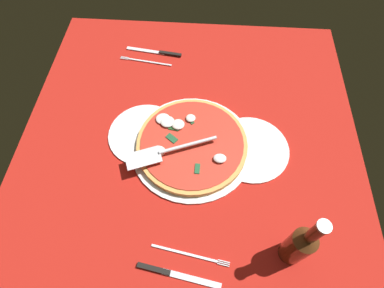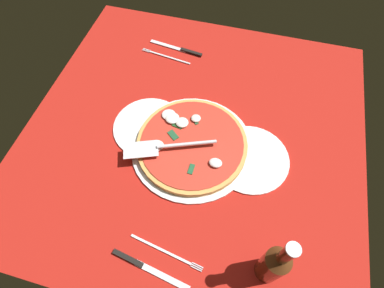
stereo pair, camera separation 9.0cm
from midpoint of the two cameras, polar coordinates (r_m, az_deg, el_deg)
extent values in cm
cube|color=#A91B13|center=(95.07, -3.06, 1.94)|extent=(103.42, 103.42, 0.80)
cylinder|color=silver|center=(91.27, -2.81, -0.73)|extent=(36.53, 36.53, 1.07)
cylinder|color=white|center=(91.73, 8.24, -1.17)|extent=(22.82, 22.82, 1.00)
cylinder|color=white|center=(95.47, -11.52, 1.61)|extent=(22.34, 22.34, 1.00)
cylinder|color=#D89A4D|center=(90.05, -2.85, -0.28)|extent=(32.89, 32.89, 1.76)
cylinder|color=red|center=(89.17, -2.88, 0.06)|extent=(30.53, 30.53, 0.30)
ellipsoid|color=white|center=(91.76, -5.48, 3.23)|extent=(3.92, 3.79, 1.28)
ellipsoid|color=white|center=(87.74, -9.27, -1.59)|extent=(4.10, 3.61, 1.36)
ellipsoid|color=white|center=(93.94, -8.22, 4.50)|extent=(4.41, 4.11, 1.00)
ellipsoid|color=white|center=(85.52, 2.27, -2.98)|extent=(3.72, 3.00, 1.37)
ellipsoid|color=silver|center=(93.20, -3.31, 4.69)|extent=(2.99, 2.93, 1.16)
ellipsoid|color=white|center=(92.96, -7.44, 3.98)|extent=(4.34, 4.22, 1.29)
cube|color=#224D29|center=(93.14, -3.10, 4.19)|extent=(2.62, 2.87, 0.30)
cube|color=#1B431C|center=(91.89, -6.25, 2.69)|extent=(3.39, 1.77, 0.30)
cube|color=#1D522E|center=(84.64, -2.03, -4.91)|extent=(1.49, 3.13, 0.30)
cube|color=#1F502E|center=(90.07, -6.67, 0.85)|extent=(3.93, 3.67, 0.30)
cube|color=silver|center=(86.49, -12.09, -2.83)|extent=(11.12, 8.54, 0.30)
cylinder|color=silver|center=(86.41, -3.45, -0.42)|extent=(16.33, 7.18, 1.00)
cube|color=white|center=(116.95, -9.80, 15.55)|extent=(20.71, 14.50, 0.60)
cube|color=silver|center=(114.88, -10.24, 14.78)|extent=(16.14, 2.86, 0.25)
cube|color=silver|center=(118.55, -14.72, 15.36)|extent=(3.00, 0.64, 0.25)
cube|color=silver|center=(118.26, -14.79, 15.21)|extent=(3.00, 0.64, 0.25)
cube|color=silver|center=(117.98, -14.87, 15.06)|extent=(3.00, 0.64, 0.25)
cube|color=black|center=(116.54, -6.42, 16.37)|extent=(8.42, 2.35, 0.80)
cube|color=silver|center=(119.48, -10.92, 16.72)|extent=(14.63, 3.43, 0.25)
cube|color=white|center=(80.21, -5.43, -21.91)|extent=(22.40, 14.95, 0.60)
cube|color=silver|center=(80.18, -4.89, -20.08)|extent=(16.77, 3.40, 0.25)
cube|color=silver|center=(79.51, 2.45, -22.08)|extent=(2.99, 0.72, 0.25)
cube|color=silver|center=(79.58, 2.52, -21.77)|extent=(2.99, 0.72, 0.25)
cube|color=silver|center=(79.65, 2.60, -21.47)|extent=(2.99, 0.72, 0.25)
cube|color=black|center=(80.22, -10.65, -22.36)|extent=(8.39, 2.56, 0.80)
cube|color=silver|center=(79.16, -3.67, -24.26)|extent=(14.57, 3.80, 0.25)
cylinder|color=#542B14|center=(76.74, 15.81, -18.46)|extent=(5.77, 5.77, 13.33)
cone|color=#542B14|center=(69.23, 17.43, -16.94)|extent=(5.77, 5.77, 2.66)
cylinder|color=#542B14|center=(64.57, 18.61, -15.80)|extent=(2.48, 2.48, 7.39)
cylinder|color=#B7B7BC|center=(60.91, 19.68, -14.76)|extent=(2.86, 2.86, 0.60)
camera|label=1|loc=(0.04, -92.87, -4.75)|focal=28.38mm
camera|label=2|loc=(0.04, 87.13, 4.75)|focal=28.38mm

